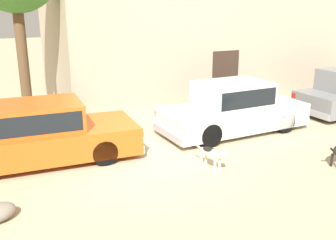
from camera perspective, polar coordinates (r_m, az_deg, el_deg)
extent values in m
plane|color=tan|center=(9.46, -3.93, -6.17)|extent=(80.00, 80.00, 0.00)
cube|color=#D15619|center=(9.82, -18.46, -3.12)|extent=(4.78, 2.13, 0.67)
cube|color=#D15619|center=(9.62, -19.09, 0.52)|extent=(2.25, 1.71, 0.64)
cube|color=black|center=(9.62, -19.10, 0.58)|extent=(2.08, 1.72, 0.45)
cube|color=#999BA0|center=(10.26, -5.38, -2.79)|extent=(0.24, 1.80, 0.20)
sphere|color=silver|center=(10.82, -6.42, 0.31)|extent=(0.20, 0.20, 0.20)
sphere|color=silver|center=(9.48, -3.96, -2.00)|extent=(0.20, 0.20, 0.20)
cylinder|color=black|center=(10.79, -11.30, -1.78)|extent=(0.63, 0.24, 0.62)
cylinder|color=black|center=(9.29, -9.32, -4.74)|extent=(0.63, 0.24, 0.62)
cube|color=silver|center=(11.67, 9.54, 0.57)|extent=(4.42, 1.88, 0.65)
cube|color=silver|center=(11.48, 9.53, 3.81)|extent=(2.05, 1.58, 0.71)
cube|color=black|center=(11.47, 9.53, 3.86)|extent=(1.89, 1.60, 0.50)
cube|color=#999BA0|center=(13.10, 17.16, 0.84)|extent=(0.16, 1.75, 0.20)
cube|color=#999BA0|center=(10.62, 0.01, -2.02)|extent=(0.16, 1.75, 0.20)
sphere|color=silver|center=(13.54, 15.30, 3.07)|extent=(0.20, 0.20, 0.20)
sphere|color=silver|center=(12.55, 19.65, 1.65)|extent=(0.20, 0.20, 0.20)
cube|color=red|center=(11.18, -1.80, 0.95)|extent=(0.04, 0.18, 0.18)
cube|color=red|center=(9.86, 2.07, -1.21)|extent=(0.04, 0.18, 0.18)
cylinder|color=black|center=(13.10, 12.09, 1.51)|extent=(0.65, 0.21, 0.65)
cylinder|color=black|center=(11.96, 16.85, -0.29)|extent=(0.65, 0.21, 0.65)
cylinder|color=black|center=(11.66, 1.97, 0.00)|extent=(0.65, 0.21, 0.65)
cylinder|color=black|center=(10.37, 6.24, -2.23)|extent=(0.65, 0.21, 0.65)
cube|color=#999BA0|center=(13.64, 20.14, 1.17)|extent=(0.12, 1.73, 0.20)
cube|color=red|center=(14.07, 18.10, 3.44)|extent=(0.04, 0.18, 0.18)
cube|color=red|center=(13.05, 22.67, 1.99)|extent=(0.04, 0.18, 0.18)
cylinder|color=black|center=(14.74, 20.33, 2.54)|extent=(0.67, 0.20, 0.66)
cube|color=#38281E|center=(14.17, 8.41, 5.84)|extent=(1.10, 0.02, 2.10)
cylinder|color=beige|center=(8.93, 7.60, -6.56)|extent=(0.06, 0.06, 0.33)
cylinder|color=beige|center=(8.83, 6.93, -6.82)|extent=(0.06, 0.06, 0.33)
cylinder|color=beige|center=(9.20, 5.61, -5.78)|extent=(0.06, 0.06, 0.33)
cylinder|color=beige|center=(9.10, 4.94, -6.02)|extent=(0.06, 0.06, 0.33)
ellipsoid|color=beige|center=(8.92, 6.31, -4.86)|extent=(0.36, 0.69, 0.23)
ellipsoid|color=black|center=(8.93, 6.09, -4.40)|extent=(0.28, 0.40, 0.12)
sphere|color=beige|center=(8.64, 8.21, -4.96)|extent=(0.17, 0.17, 0.17)
cone|color=beige|center=(8.59, 8.65, -5.20)|extent=(0.11, 0.11, 0.09)
cone|color=beige|center=(8.65, 8.46, -4.41)|extent=(0.07, 0.07, 0.08)
cone|color=beige|center=(8.58, 8.01, -4.57)|extent=(0.07, 0.07, 0.08)
cylinder|color=beige|center=(9.17, 4.44, -3.87)|extent=(0.10, 0.24, 0.13)
cylinder|color=black|center=(9.91, 22.99, -5.45)|extent=(0.06, 0.06, 0.31)
cylinder|color=black|center=(9.62, 23.09, -4.10)|extent=(0.20, 0.08, 0.16)
cylinder|color=brown|center=(12.62, -20.48, 7.25)|extent=(0.32, 0.32, 3.66)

